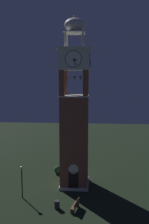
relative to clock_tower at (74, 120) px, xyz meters
The scene contains 7 objects.
ground 7.89m from the clock_tower, 91.45° to the left, with size 80.00×80.00×0.00m, color black.
clock_tower is the anchor object (origin of this frame).
park_bench 9.27m from the clock_tower, 84.73° to the right, with size 0.80×1.66×0.95m.
lamp_post 8.38m from the clock_tower, 146.06° to the right, with size 0.36×0.36×3.47m.
trash_bin 9.33m from the clock_tower, 103.55° to the right, with size 0.52×0.52×0.80m, color #2D2D33.
shrub_near_entry 8.40m from the clock_tower, 127.68° to the left, with size 0.91×0.91×1.09m, color #28562D.
shrub_left_of_tower 8.26m from the clock_tower, 100.37° to the left, with size 1.20×1.20×0.90m, color #28562D.
Camera 1 is at (2.05, -27.30, 12.55)m, focal length 38.88 mm.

